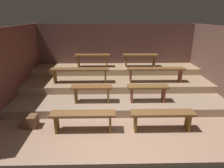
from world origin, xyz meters
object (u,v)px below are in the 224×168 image
(bench_upper_left, at_px, (93,57))
(bench_middle_left, at_px, (80,71))
(bench_lower_left, at_px, (92,90))
(bench_floor_right, at_px, (162,116))
(bench_upper_right, at_px, (140,57))
(bench_middle_right, at_px, (156,71))
(bench_lower_right, at_px, (148,89))
(bench_floor_left, at_px, (83,117))
(wooden_crate_floor, at_px, (31,121))

(bench_upper_left, bearing_deg, bench_middle_left, -105.06)
(bench_lower_left, bearing_deg, bench_floor_right, -33.98)
(bench_lower_left, height_order, bench_upper_right, bench_upper_right)
(bench_middle_right, height_order, bench_upper_right, bench_upper_right)
(bench_lower_right, relative_size, bench_upper_left, 0.87)
(bench_middle_right, relative_size, bench_upper_left, 1.43)
(bench_upper_left, bearing_deg, bench_upper_right, 0.00)
(bench_middle_right, distance_m, bench_upper_left, 2.53)
(bench_floor_right, height_order, bench_upper_right, bench_upper_right)
(bench_floor_right, height_order, bench_lower_right, bench_lower_right)
(bench_floor_left, height_order, bench_floor_right, same)
(bench_floor_left, relative_size, bench_upper_right, 1.11)
(bench_upper_right, xyz_separation_m, wooden_crate_floor, (-3.16, -3.26, -0.91))
(bench_middle_left, relative_size, wooden_crate_floor, 6.38)
(bench_lower_left, distance_m, bench_lower_right, 1.59)
(bench_lower_right, distance_m, bench_upper_right, 2.38)
(bench_upper_right, bearing_deg, bench_lower_right, -93.21)
(bench_lower_left, distance_m, bench_upper_right, 2.94)
(bench_middle_right, xyz_separation_m, wooden_crate_floor, (-3.50, -2.02, -0.70))
(bench_upper_right, distance_m, wooden_crate_floor, 4.63)
(bench_floor_right, bearing_deg, bench_upper_left, 117.92)
(bench_middle_right, bearing_deg, bench_lower_left, -152.15)
(bench_middle_left, xyz_separation_m, bench_upper_right, (2.19, 1.24, 0.21))
(bench_upper_right, height_order, wooden_crate_floor, bench_upper_right)
(bench_lower_right, distance_m, bench_middle_left, 2.34)
(bench_lower_left, distance_m, bench_middle_right, 2.34)
(bench_middle_left, bearing_deg, bench_lower_right, -27.85)
(bench_upper_right, bearing_deg, bench_floor_right, -90.11)
(bench_middle_left, bearing_deg, bench_lower_left, -66.87)
(bench_floor_right, relative_size, bench_middle_left, 0.78)
(bench_upper_left, xyz_separation_m, wooden_crate_floor, (-1.31, -3.26, -0.91))
(bench_floor_left, xyz_separation_m, wooden_crate_floor, (-1.31, 0.22, -0.24))
(bench_upper_left, bearing_deg, bench_middle_right, -29.57)
(bench_lower_right, distance_m, bench_upper_left, 2.94)
(bench_middle_left, height_order, wooden_crate_floor, bench_middle_left)
(bench_lower_left, height_order, bench_middle_left, bench_middle_left)
(bench_floor_right, height_order, bench_lower_left, bench_lower_left)
(bench_lower_right, xyz_separation_m, bench_middle_left, (-2.06, 1.09, 0.25))
(bench_lower_left, xyz_separation_m, bench_lower_right, (1.59, 0.00, 0.00))
(bench_floor_right, distance_m, bench_middle_right, 2.32)
(bench_lower_right, bearing_deg, bench_middle_left, 152.15)
(bench_lower_left, relative_size, wooden_crate_floor, 3.86)
(bench_floor_right, height_order, bench_middle_right, bench_middle_right)
(bench_lower_right, bearing_deg, bench_upper_left, 126.51)
(bench_lower_left, bearing_deg, bench_middle_right, 27.85)
(bench_floor_left, xyz_separation_m, bench_upper_right, (1.85, 3.49, 0.68))
(bench_floor_right, relative_size, bench_upper_left, 1.11)
(bench_lower_left, height_order, wooden_crate_floor, bench_lower_left)
(bench_floor_left, relative_size, bench_lower_left, 1.28)
(bench_floor_left, bearing_deg, bench_upper_right, 62.08)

